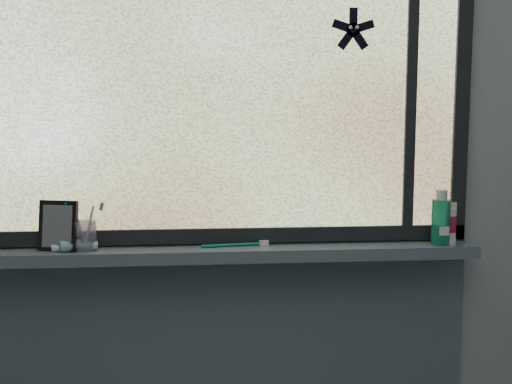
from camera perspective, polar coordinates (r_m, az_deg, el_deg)
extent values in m
cube|color=#9EA3A8|center=(1.90, -2.62, 1.75)|extent=(3.00, 0.01, 2.50)
cube|color=#505C6A|center=(1.86, -2.47, -6.13)|extent=(1.62, 0.14, 0.04)
cube|color=silver|center=(1.87, -2.63, 10.26)|extent=(1.50, 0.01, 1.00)
cube|color=black|center=(1.90, -2.55, -4.34)|extent=(1.60, 0.03, 0.05)
cube|color=black|center=(2.05, 19.84, 9.55)|extent=(0.05, 0.03, 1.10)
cube|color=black|center=(1.99, 15.19, 9.82)|extent=(0.03, 0.03, 1.00)
cube|color=black|center=(1.90, -19.18, -3.20)|extent=(0.14, 0.10, 0.16)
cylinder|color=#998FBD|center=(1.88, -16.73, -4.20)|extent=(0.08, 0.08, 0.09)
cylinder|color=#1D9876|center=(1.98, 18.00, -2.42)|extent=(0.08, 0.08, 0.15)
cylinder|color=silver|center=(2.00, 18.83, -2.85)|extent=(0.05, 0.05, 0.10)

